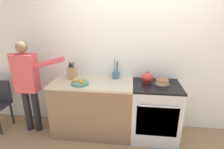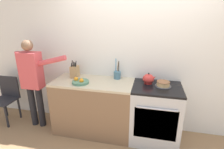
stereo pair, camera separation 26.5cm
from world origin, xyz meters
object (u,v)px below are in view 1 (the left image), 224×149
Objects in this scene: layer_cake at (162,82)px; tea_kettle at (147,78)px; utensil_crock at (116,74)px; stove_range at (155,111)px; knife_block at (72,73)px; fruit_bowl at (80,83)px; person_baker at (28,81)px.

layer_cake is 0.23m from tea_kettle.
layer_cake is at bearing -13.36° from utensil_crock.
layer_cake is at bearing 25.61° from stove_range.
knife_block is (-1.23, 0.02, 0.03)m from tea_kettle.
person_baker reaches higher than fruit_bowl.
stove_range is at bearing -10.96° from person_baker.
stove_range is 3.12× the size of knife_block.
knife_block is at bearing -173.51° from utensil_crock.
person_baker is at bearing -168.11° from utensil_crock.
utensil_crock is at bearing 161.99° from stove_range.
fruit_bowl is (-1.25, -0.16, -0.01)m from layer_cake.
stove_range is 0.50m from layer_cake.
tea_kettle is 0.63× the size of utensil_crock.
tea_kettle is 0.82× the size of fruit_bowl.
stove_range is 3.89× the size of layer_cake.
stove_range is 0.59× the size of person_baker.
stove_range is at bearing 5.82° from fruit_bowl.
tea_kettle is 0.52m from utensil_crock.
knife_block is 0.33m from fruit_bowl.
person_baker reaches higher than knife_block.
utensil_crock reaches higher than layer_cake.
utensil_crock is 1.30× the size of fruit_bowl.
tea_kettle is (-0.14, 0.11, 0.53)m from stove_range.
layer_cake is 0.90× the size of fruit_bowl.
utensil_crock is at bearing 32.44° from fruit_bowl.
knife_block is (-1.45, 0.09, 0.07)m from layer_cake.
knife_block is at bearing 4.19° from person_baker.
utensil_crock is at bearing 169.16° from tea_kettle.
stove_range is 1.49m from knife_block.
stove_range is 0.86m from utensil_crock.
tea_kettle is 1.06m from fruit_bowl.
person_baker reaches higher than tea_kettle.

